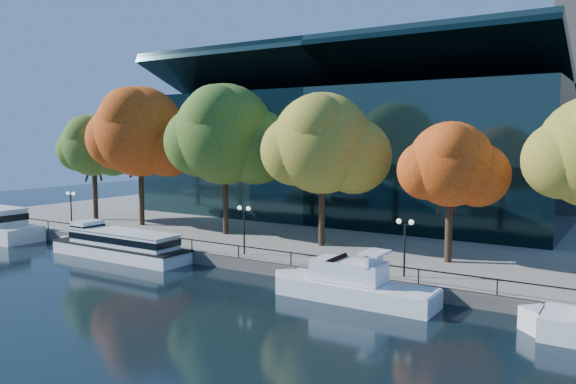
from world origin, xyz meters
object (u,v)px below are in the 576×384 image
Objects in this scene: tree_3 at (324,145)px; tree_4 at (452,166)px; tree_2 at (226,136)px; cruiser_near at (349,284)px; lamp_0 at (71,202)px; tree_0 at (94,147)px; tree_1 at (141,133)px; lamp_1 at (244,219)px; lamp_2 at (405,234)px; tour_boat at (117,243)px.

tree_3 reaches higher than tree_4.
tree_2 reaches higher than tree_4.
cruiser_near is 2.92× the size of lamp_0.
tree_0 is at bearing -179.54° from tree_3.
tree_4 is at bearing -0.42° from tree_1.
tree_1 is at bearing -178.29° from tree_2.
tree_0 is 7.94m from tree_1.
tree_1 is at bearing 161.10° from lamp_1.
tree_0 is at bearing 179.88° from tree_1.
tree_2 is at bearing 178.49° from tree_4.
tree_1 reaches higher than lamp_1.
lamp_1 is at bearing -119.12° from tree_3.
lamp_1 is at bearing -157.85° from tree_4.
tree_0 is at bearing -179.03° from tree_2.
tree_2 is at bearing 150.14° from cruiser_near.
tree_4 is 7.76m from lamp_2.
tree_2 is at bearing 66.61° from tour_boat.
tree_2 is 3.70× the size of lamp_1.
lamp_1 is at bearing -18.90° from tree_1.
cruiser_near is 12.71m from lamp_1.
tree_1 is 3.77× the size of lamp_2.
lamp_1 is (26.62, -6.46, -5.59)m from tree_0.
tree_3 reaches higher than lamp_0.
tree_1 is at bearing 179.58° from tree_4.
tree_3 is 1.25× the size of tree_4.
tree_4 is (34.03, -0.25, -2.61)m from tree_1.
tree_1 is 11.57m from tree_2.
lamp_2 is at bearing 7.51° from tour_boat.
tree_3 is (15.38, 10.06, 8.67)m from tour_boat.
lamp_0 reaches higher than tour_boat.
lamp_2 is at bearing 0.00° from lamp_1.
tree_3 reaches higher than cruiser_near.
cruiser_near is 34.49m from lamp_0.
tree_0 is 0.83× the size of tree_2.
tour_boat is 1.27× the size of tree_0.
tree_0 is (-14.97, 9.82, 8.30)m from tour_boat.
tree_4 is 2.70× the size of lamp_0.
tree_4 is 38.43m from lamp_0.
tree_2 is (11.56, 0.35, -0.33)m from tree_1.
tree_3 reaches higher than lamp_1.
tree_2 is 1.10× the size of tree_3.
cruiser_near is 40.62m from tree_0.
cruiser_near is at bearing -118.37° from lamp_2.
tree_4 is (41.83, -0.26, -1.11)m from tree_0.
tree_1 is (7.80, -0.02, 1.49)m from tree_0.
tree_3 is at bearing 177.47° from tree_4.
tree_2 reaches higher than lamp_2.
lamp_0 reaches higher than cruiser_near.
lamp_1 is 13.88m from lamp_2.
tree_2 is 3.70× the size of lamp_0.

